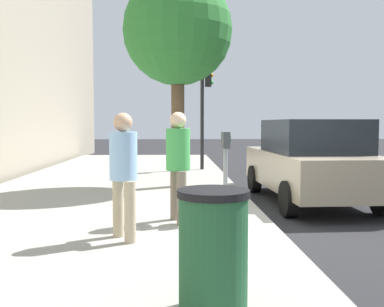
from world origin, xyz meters
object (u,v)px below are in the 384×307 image
object	(u,v)px
pedestrian_at_meter	(178,158)
parked_sedan_near	(310,161)
parking_meter	(226,157)
traffic_signal	(205,97)
trash_bin	(213,251)
street_tree	(178,32)
pedestrian_bystander	(123,166)

from	to	relation	value
pedestrian_at_meter	parked_sedan_near	world-z (taller)	pedestrian_at_meter
parking_meter	traffic_signal	distance (m)	7.82
trash_bin	street_tree	bearing A→B (deg)	1.88
pedestrian_bystander	street_tree	size ratio (longest dim) A/B	0.33
pedestrian_at_meter	pedestrian_bystander	xyz separation A→B (m)	(-1.00, 0.73, -0.03)
traffic_signal	trash_bin	size ratio (longest dim) A/B	3.56
trash_bin	traffic_signal	bearing A→B (deg)	-3.66
pedestrian_at_meter	traffic_signal	bearing A→B (deg)	67.44
parking_meter	traffic_signal	world-z (taller)	traffic_signal
parked_sedan_near	trash_bin	bearing A→B (deg)	155.44
pedestrian_bystander	parked_sedan_near	distance (m)	4.91
street_tree	pedestrian_at_meter	bearing A→B (deg)	179.63
street_tree	trash_bin	size ratio (longest dim) A/B	5.04
pedestrian_at_meter	trash_bin	size ratio (longest dim) A/B	1.70
parking_meter	pedestrian_bystander	xyz separation A→B (m)	(-1.14, 1.48, -0.04)
parking_meter	parked_sedan_near	world-z (taller)	parked_sedan_near
trash_bin	parking_meter	bearing A→B (deg)	-8.33
parking_meter	parked_sedan_near	bearing A→B (deg)	-43.01
parking_meter	pedestrian_at_meter	size ratio (longest dim) A/B	0.82
traffic_signal	parked_sedan_near	bearing A→B (deg)	-161.16
pedestrian_at_meter	street_tree	xyz separation A→B (m)	(3.86, -0.03, 2.73)
parking_meter	pedestrian_bystander	world-z (taller)	pedestrian_bystander
pedestrian_bystander	trash_bin	size ratio (longest dim) A/B	1.66
parked_sedan_near	trash_bin	xyz separation A→B (m)	(-5.64, 2.58, -0.24)
pedestrian_bystander	street_tree	distance (m)	5.64
street_tree	trash_bin	world-z (taller)	street_tree
parking_meter	parked_sedan_near	distance (m)	3.06
pedestrian_at_meter	street_tree	distance (m)	4.73
pedestrian_bystander	parked_sedan_near	size ratio (longest dim) A/B	0.38
pedestrian_at_meter	street_tree	size ratio (longest dim) A/B	0.34
pedestrian_at_meter	pedestrian_bystander	distance (m)	1.23
pedestrian_at_meter	parked_sedan_near	distance (m)	3.70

